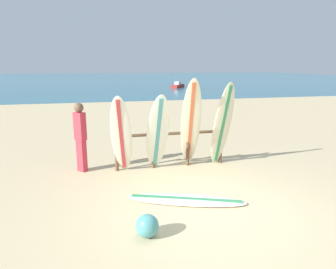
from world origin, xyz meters
The scene contains 11 objects.
ground_plane centered at (0.00, 0.00, 0.00)m, with size 120.00×120.00×0.00m, color #D3BC8C.
ocean_water centered at (0.00, 58.00, 0.00)m, with size 120.00×80.00×0.01m, color teal.
surfboard_rack centered at (-0.10, 2.71, 0.66)m, with size 2.96×0.09×1.06m.
surfboard_leaning_far_left centered at (-1.42, 2.29, 1.02)m, with size 0.69×1.08×2.03m.
surfboard_leaning_left centered at (-0.53, 2.29, 1.02)m, with size 0.55×1.03×2.04m.
surfboard_leaning_center_left centered at (0.37, 2.44, 1.20)m, with size 0.72×1.28×2.40m.
surfboard_leaning_center centered at (1.22, 2.39, 1.14)m, with size 0.61×0.79×2.29m.
surfboard_lying_on_sand centered at (-0.32, 0.52, 0.04)m, with size 2.45×1.39×0.08m.
beachgoer_standing centered at (-2.40, 2.89, 0.97)m, with size 0.32×0.33×1.76m.
small_boat_offshore centered at (7.82, 31.15, 0.26)m, with size 2.29×2.99×0.71m.
beach_ball centered at (-1.29, -0.58, 0.19)m, with size 0.37×0.37×0.37m, color teal.
Camera 1 is at (-1.99, -4.96, 2.68)m, focal length 32.86 mm.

